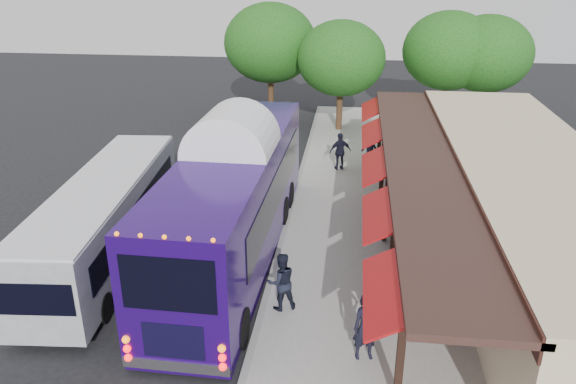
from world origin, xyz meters
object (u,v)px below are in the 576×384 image
at_px(ped_c, 340,151).
at_px(ped_d, 371,148).
at_px(city_bus, 106,216).
at_px(ped_b, 281,282).
at_px(sign_board, 404,292).
at_px(ped_a, 366,327).
at_px(coach_bus, 234,195).

distance_m(ped_c, ped_d, 1.72).
xyz_separation_m(city_bus, ped_c, (7.69, 9.50, -0.52)).
bearing_deg(city_bus, ped_b, -26.58).
distance_m(ped_c, sign_board, 12.27).
relative_size(ped_b, ped_d, 1.04).
xyz_separation_m(ped_c, sign_board, (2.22, -12.07, -0.11)).
relative_size(ped_a, ped_b, 1.03).
xyz_separation_m(ped_a, ped_d, (0.37, 14.88, -0.06)).
xyz_separation_m(ped_b, ped_d, (2.80, 12.93, -0.03)).
relative_size(ped_a, ped_d, 1.07).
bearing_deg(city_bus, ped_a, -31.75).
height_order(ped_b, sign_board, ped_b).
bearing_deg(ped_b, sign_board, 156.94).
bearing_deg(ped_c, ped_a, 74.92).
relative_size(ped_c, sign_board, 1.54).
relative_size(ped_d, sign_board, 1.45).
height_order(ped_c, ped_d, ped_c).
distance_m(coach_bus, ped_c, 9.46).
relative_size(coach_bus, ped_b, 7.41).
bearing_deg(ped_c, coach_bus, 49.35).
distance_m(coach_bus, ped_a, 7.03).
height_order(city_bus, ped_a, city_bus).
height_order(coach_bus, sign_board, coach_bus).
distance_m(ped_a, ped_d, 14.89).
bearing_deg(ped_a, ped_b, 128.67).
height_order(ped_c, sign_board, ped_c).
height_order(coach_bus, ped_a, coach_bus).
relative_size(coach_bus, sign_board, 11.18).
xyz_separation_m(ped_d, sign_board, (0.73, -12.92, -0.06)).
height_order(coach_bus, ped_c, coach_bus).
bearing_deg(ped_a, ped_c, 81.95).
distance_m(ped_a, ped_c, 14.08).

